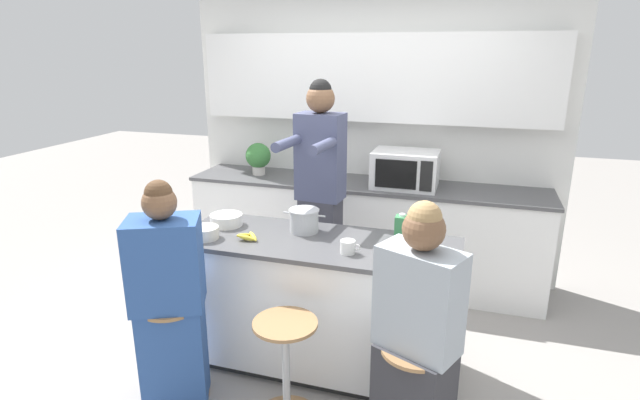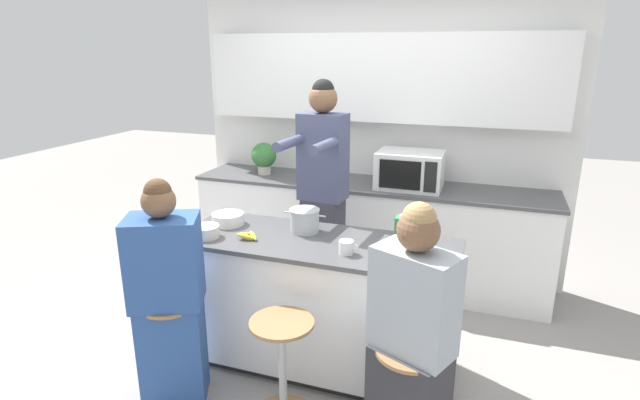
{
  "view_description": "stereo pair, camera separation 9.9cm",
  "coord_description": "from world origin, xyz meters",
  "px_view_note": "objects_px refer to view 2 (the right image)",
  "views": [
    {
      "loc": [
        0.91,
        -2.81,
        2.07
      ],
      "look_at": [
        0.0,
        0.07,
        1.15
      ],
      "focal_mm": 28.0,
      "sensor_mm": 36.0,
      "label": 1
    },
    {
      "loc": [
        1.0,
        -2.78,
        2.07
      ],
      "look_at": [
        0.0,
        0.07,
        1.15
      ],
      "focal_mm": 28.0,
      "sensor_mm": 36.0,
      "label": 2
    }
  ],
  "objects_px": {
    "person_seated_near": "(411,348)",
    "bar_stool_rightmost": "(408,400)",
    "person_wrapped_blanket": "(168,300)",
    "potted_plant": "(264,156)",
    "kitchen_island": "(317,303)",
    "bar_stool_leftmost": "(173,345)",
    "person_cooking": "(323,203)",
    "banana_bunch": "(248,236)",
    "fruit_bowl": "(228,219)",
    "juice_carton": "(402,229)",
    "coffee_cup_near": "(346,247)",
    "bar_stool_center": "(283,368)",
    "microwave": "(410,170)",
    "cooking_pot": "(305,220)"
  },
  "relations": [
    {
      "from": "kitchen_island",
      "to": "banana_bunch",
      "type": "xyz_separation_m",
      "value": [
        -0.42,
        -0.12,
        0.47
      ]
    },
    {
      "from": "bar_stool_rightmost",
      "to": "kitchen_island",
      "type": "bearing_deg",
      "value": 139.96
    },
    {
      "from": "cooking_pot",
      "to": "juice_carton",
      "type": "height_order",
      "value": "juice_carton"
    },
    {
      "from": "person_seated_near",
      "to": "fruit_bowl",
      "type": "distance_m",
      "value": 1.58
    },
    {
      "from": "person_seated_near",
      "to": "juice_carton",
      "type": "height_order",
      "value": "person_seated_near"
    },
    {
      "from": "bar_stool_center",
      "to": "microwave",
      "type": "xyz_separation_m",
      "value": [
        0.36,
        1.91,
        0.75
      ]
    },
    {
      "from": "fruit_bowl",
      "to": "juice_carton",
      "type": "distance_m",
      "value": 1.2
    },
    {
      "from": "bar_stool_rightmost",
      "to": "person_wrapped_blanket",
      "type": "xyz_separation_m",
      "value": [
        -1.43,
        0.0,
        0.32
      ]
    },
    {
      "from": "person_cooking",
      "to": "potted_plant",
      "type": "distance_m",
      "value": 1.14
    },
    {
      "from": "microwave",
      "to": "fruit_bowl",
      "type": "bearing_deg",
      "value": -129.72
    },
    {
      "from": "fruit_bowl",
      "to": "potted_plant",
      "type": "relative_size",
      "value": 0.74
    },
    {
      "from": "cooking_pot",
      "to": "microwave",
      "type": "xyz_separation_m",
      "value": [
        0.49,
        1.21,
        0.11
      ]
    },
    {
      "from": "kitchen_island",
      "to": "microwave",
      "type": "relative_size",
      "value": 3.29
    },
    {
      "from": "bar_stool_rightmost",
      "to": "cooking_pot",
      "type": "bearing_deg",
      "value": 139.18
    },
    {
      "from": "person_cooking",
      "to": "potted_plant",
      "type": "relative_size",
      "value": 6.26
    },
    {
      "from": "coffee_cup_near",
      "to": "microwave",
      "type": "bearing_deg",
      "value": 85.38
    },
    {
      "from": "bar_stool_leftmost",
      "to": "person_cooking",
      "type": "distance_m",
      "value": 1.45
    },
    {
      "from": "person_cooking",
      "to": "kitchen_island",
      "type": "bearing_deg",
      "value": -69.74
    },
    {
      "from": "person_wrapped_blanket",
      "to": "person_seated_near",
      "type": "bearing_deg",
      "value": -24.81
    },
    {
      "from": "person_wrapped_blanket",
      "to": "potted_plant",
      "type": "bearing_deg",
      "value": 73.99
    },
    {
      "from": "kitchen_island",
      "to": "person_cooking",
      "type": "height_order",
      "value": "person_cooking"
    },
    {
      "from": "banana_bunch",
      "to": "microwave",
      "type": "height_order",
      "value": "microwave"
    },
    {
      "from": "person_seated_near",
      "to": "fruit_bowl",
      "type": "height_order",
      "value": "person_seated_near"
    },
    {
      "from": "juice_carton",
      "to": "microwave",
      "type": "bearing_deg",
      "value": 97.34
    },
    {
      "from": "person_seated_near",
      "to": "person_wrapped_blanket",
      "type": "bearing_deg",
      "value": -156.22
    },
    {
      "from": "kitchen_island",
      "to": "bar_stool_leftmost",
      "type": "xyz_separation_m",
      "value": [
        -0.72,
        -0.58,
        -0.12
      ]
    },
    {
      "from": "person_wrapped_blanket",
      "to": "fruit_bowl",
      "type": "bearing_deg",
      "value": 62.95
    },
    {
      "from": "bar_stool_rightmost",
      "to": "juice_carton",
      "type": "xyz_separation_m",
      "value": [
        -0.21,
        0.78,
        0.64
      ]
    },
    {
      "from": "fruit_bowl",
      "to": "coffee_cup_near",
      "type": "height_order",
      "value": "coffee_cup_near"
    },
    {
      "from": "person_wrapped_blanket",
      "to": "potted_plant",
      "type": "distance_m",
      "value": 2.04
    },
    {
      "from": "person_seated_near",
      "to": "bar_stool_rightmost",
      "type": "bearing_deg",
      "value": -5.21
    },
    {
      "from": "coffee_cup_near",
      "to": "banana_bunch",
      "type": "distance_m",
      "value": 0.66
    },
    {
      "from": "person_cooking",
      "to": "banana_bunch",
      "type": "distance_m",
      "value": 0.78
    },
    {
      "from": "kitchen_island",
      "to": "fruit_bowl",
      "type": "distance_m",
      "value": 0.84
    },
    {
      "from": "kitchen_island",
      "to": "coffee_cup_near",
      "type": "bearing_deg",
      "value": -30.51
    },
    {
      "from": "bar_stool_center",
      "to": "juice_carton",
      "type": "bearing_deg",
      "value": 55.93
    },
    {
      "from": "kitchen_island",
      "to": "bar_stool_rightmost",
      "type": "bearing_deg",
      "value": -40.04
    },
    {
      "from": "bar_stool_rightmost",
      "to": "person_wrapped_blanket",
      "type": "relative_size",
      "value": 0.46
    },
    {
      "from": "bar_stool_leftmost",
      "to": "person_seated_near",
      "type": "xyz_separation_m",
      "value": [
        1.43,
        -0.02,
        0.31
      ]
    },
    {
      "from": "kitchen_island",
      "to": "potted_plant",
      "type": "relative_size",
      "value": 6.01
    },
    {
      "from": "person_wrapped_blanket",
      "to": "bar_stool_rightmost",
      "type": "bearing_deg",
      "value": -24.88
    },
    {
      "from": "bar_stool_leftmost",
      "to": "person_cooking",
      "type": "height_order",
      "value": "person_cooking"
    },
    {
      "from": "bar_stool_leftmost",
      "to": "coffee_cup_near",
      "type": "distance_m",
      "value": 1.21
    },
    {
      "from": "bar_stool_center",
      "to": "juice_carton",
      "type": "height_order",
      "value": "juice_carton"
    },
    {
      "from": "bar_stool_rightmost",
      "to": "cooking_pot",
      "type": "xyz_separation_m",
      "value": [
        -0.85,
        0.73,
        0.64
      ]
    },
    {
      "from": "person_wrapped_blanket",
      "to": "potted_plant",
      "type": "height_order",
      "value": "person_wrapped_blanket"
    },
    {
      "from": "juice_carton",
      "to": "coffee_cup_near",
      "type": "bearing_deg",
      "value": -129.86
    },
    {
      "from": "bar_stool_leftmost",
      "to": "juice_carton",
      "type": "bearing_deg",
      "value": 31.97
    },
    {
      "from": "kitchen_island",
      "to": "cooking_pot",
      "type": "height_order",
      "value": "cooking_pot"
    },
    {
      "from": "banana_bunch",
      "to": "potted_plant",
      "type": "xyz_separation_m",
      "value": [
        -0.59,
        1.49,
        0.18
      ]
    }
  ]
}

